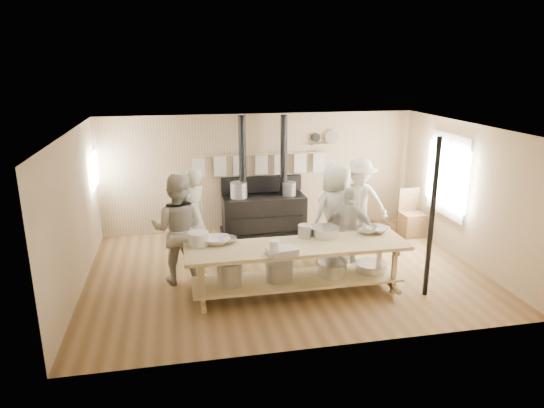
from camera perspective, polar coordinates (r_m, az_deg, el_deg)
name	(u,v)px	position (r m, az deg, el deg)	size (l,w,h in m)	color
ground	(285,271)	(8.93, 1.51, -7.89)	(7.00, 7.00, 0.00)	brown
room_shell	(285,185)	(8.40, 1.60, 2.26)	(7.00, 7.00, 7.00)	tan
window_right	(449,175)	(10.28, 20.06, 3.18)	(0.09, 1.50, 1.65)	beige
left_opening	(94,170)	(10.28, -20.20, 3.74)	(0.00, 0.90, 0.90)	white
stove	(264,210)	(10.69, -1.00, -0.76)	(1.90, 0.75, 2.60)	black
towel_rail	(261,162)	(10.71, -1.27, 4.99)	(3.00, 0.04, 0.47)	tan
back_wall_shelf	(325,139)	(11.01, 6.28, 7.56)	(0.63, 0.14, 0.32)	tan
prep_table	(297,264)	(7.92, 2.93, -7.08)	(3.60, 0.90, 0.85)	tan
support_post	(432,219)	(8.00, 18.28, -1.70)	(0.08, 0.08, 2.60)	black
cook_far_left	(193,216)	(9.14, -9.32, -1.41)	(0.66, 0.44, 1.82)	#B2B09D
cook_left	(178,229)	(8.36, -11.00, -2.90)	(0.93, 0.72, 1.91)	#B2B09D
cook_center	(336,214)	(9.01, 7.52, -1.21)	(0.95, 0.62, 1.94)	#B2B09D
cook_right	(349,230)	(8.77, 9.08, -3.04)	(0.92, 0.38, 1.57)	#B2B09D
cook_by_window	(359,202)	(10.07, 10.16, 0.21)	(1.18, 0.68, 1.82)	#B2B09D
chair	(411,222)	(11.05, 16.08, -2.04)	(0.49, 0.49, 1.02)	brown
bowl_white_a	(217,240)	(7.89, -6.48, -4.27)	(0.42, 0.42, 0.10)	white
bowl_steel_a	(229,240)	(7.91, -5.13, -4.24)	(0.28, 0.28, 0.09)	silver
bowl_white_b	(378,230)	(8.55, 12.36, -2.95)	(0.37, 0.37, 0.09)	white
bowl_steel_b	(367,230)	(8.47, 11.13, -2.98)	(0.37, 0.37, 0.11)	silver
roasting_pan	(282,251)	(7.41, 1.19, -5.58)	(0.45, 0.30, 0.10)	#B2B2B7
mixing_bowl_large	(325,232)	(8.21, 6.26, -3.24)	(0.47, 0.47, 0.15)	silver
bucket_galv	(305,231)	(8.11, 3.88, -3.21)	(0.23, 0.23, 0.21)	gray
deep_bowl_enamel	(199,239)	(7.86, -8.62, -4.04)	(0.33, 0.33, 0.21)	white
pitcher	(274,248)	(7.36, 0.28, -5.18)	(0.15, 0.15, 0.23)	white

